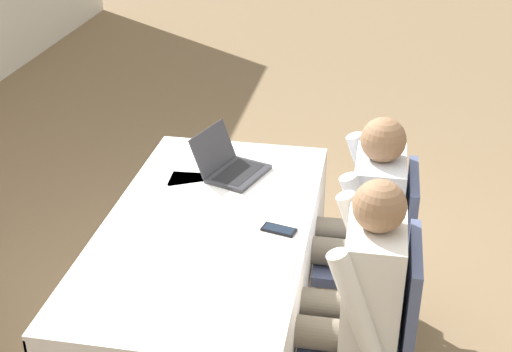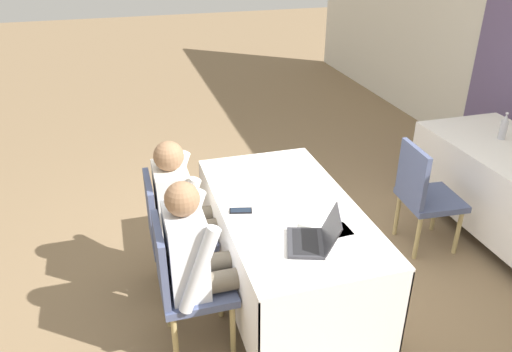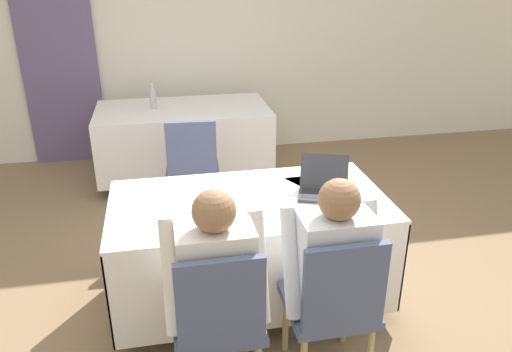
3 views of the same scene
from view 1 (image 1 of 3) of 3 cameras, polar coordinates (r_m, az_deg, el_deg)
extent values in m
plane|color=#846B4C|center=(3.55, -3.57, -13.89)|extent=(24.00, 24.00, 0.00)
cube|color=white|center=(3.12, -3.95, -3.89)|extent=(1.68, 0.89, 0.02)
cube|color=white|center=(3.23, 3.96, -9.34)|extent=(1.68, 0.01, 0.60)
cube|color=white|center=(3.41, -11.06, -7.58)|extent=(1.68, 0.01, 0.60)
cube|color=white|center=(3.98, -0.93, -1.51)|extent=(0.01, 0.89, 0.60)
cylinder|color=#333333|center=(3.52, -3.59, -13.21)|extent=(0.06, 0.06, 0.11)
cube|color=#333338|center=(3.49, -1.40, 0.17)|extent=(0.35, 0.30, 0.02)
cube|color=black|center=(3.48, -1.40, 0.32)|extent=(0.30, 0.23, 0.00)
cube|color=#333338|center=(3.51, -3.46, 2.21)|extent=(0.31, 0.18, 0.19)
cube|color=black|center=(3.51, -3.46, 2.21)|extent=(0.28, 0.15, 0.17)
cube|color=black|center=(3.05, 1.85, -4.31)|extent=(0.10, 0.16, 0.01)
cube|color=#192333|center=(3.05, 1.85, -4.22)|extent=(0.09, 0.14, 0.00)
cube|color=white|center=(3.53, -5.01, 0.27)|extent=(0.32, 0.36, 0.00)
cube|color=white|center=(3.43, -4.60, -0.56)|extent=(0.23, 0.31, 0.00)
cylinder|color=tan|center=(3.27, 4.65, -13.62)|extent=(0.04, 0.04, 0.40)
cube|color=#4C567A|center=(2.99, 7.88, -12.90)|extent=(0.44, 0.44, 0.05)
cube|color=#4C567A|center=(2.84, 12.29, -9.37)|extent=(0.40, 0.04, 0.45)
cylinder|color=tan|center=(3.73, 5.62, -7.78)|extent=(0.04, 0.04, 0.40)
cylinder|color=tan|center=(3.45, 5.07, -11.13)|extent=(0.04, 0.04, 0.40)
cylinder|color=tan|center=(3.73, 11.07, -8.24)|extent=(0.04, 0.04, 0.40)
cylinder|color=tan|center=(3.45, 11.01, -11.64)|extent=(0.04, 0.04, 0.40)
cube|color=#4C567A|center=(3.45, 8.45, -6.67)|extent=(0.44, 0.44, 0.05)
cube|color=#4C567A|center=(3.32, 12.19, -3.39)|extent=(0.40, 0.04, 0.45)
cylinder|color=#665B4C|center=(3.00, 5.58, -10.26)|extent=(0.13, 0.42, 0.13)
cylinder|color=#665B4C|center=(2.86, 5.24, -12.45)|extent=(0.13, 0.42, 0.13)
cube|color=silver|center=(2.81, 9.28, -8.57)|extent=(0.36, 0.22, 0.52)
cylinder|color=silver|center=(2.98, 8.67, -6.02)|extent=(0.08, 0.26, 0.54)
cylinder|color=silver|center=(2.64, 8.24, -11.03)|extent=(0.08, 0.26, 0.54)
sphere|color=#8C6647|center=(2.62, 9.86, -2.39)|extent=(0.20, 0.20, 0.20)
cylinder|color=#665B4C|center=(3.48, 6.48, -4.44)|extent=(0.13, 0.42, 0.13)
cylinder|color=#665B4C|center=(3.33, 6.23, -6.06)|extent=(0.13, 0.42, 0.13)
cylinder|color=#665B4C|center=(3.65, 3.40, -8.04)|extent=(0.10, 0.10, 0.45)
cylinder|color=#665B4C|center=(3.51, 3.02, -9.73)|extent=(0.10, 0.10, 0.45)
cube|color=silver|center=(3.30, 9.65, -2.66)|extent=(0.36, 0.22, 0.52)
cylinder|color=silver|center=(3.48, 9.11, -0.77)|extent=(0.08, 0.26, 0.54)
cylinder|color=silver|center=(3.12, 8.81, -4.40)|extent=(0.08, 0.26, 0.54)
sphere|color=#8C6647|center=(3.14, 10.15, 2.86)|extent=(0.20, 0.20, 0.20)
camera|label=2|loc=(5.27, 15.54, 27.76)|focal=35.00mm
camera|label=3|loc=(2.89, 55.09, 10.80)|focal=35.00mm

